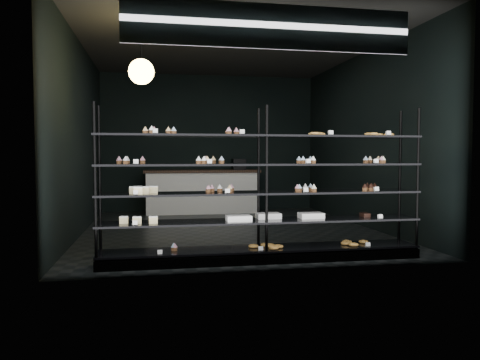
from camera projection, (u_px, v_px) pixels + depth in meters
The scene contains 5 objects.
room at pixel (230, 139), 8.16m from camera, with size 5.01×6.01×3.20m.
display_shelf at pixel (260, 210), 5.80m from camera, with size 4.00×0.50×1.91m.
signage at pixel (271, 27), 5.22m from camera, with size 3.30×0.05×0.50m.
pendant_lamp at pixel (141, 72), 6.35m from camera, with size 0.35×0.35×0.90m.
service_counter at pixel (203, 191), 10.63m from camera, with size 2.61×0.65×1.23m.
Camera 1 is at (-1.30, -8.08, 1.32)m, focal length 35.00 mm.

